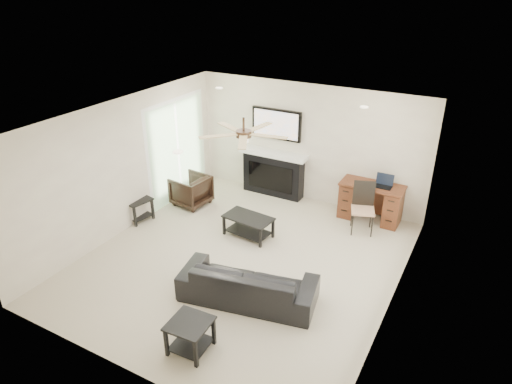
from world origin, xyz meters
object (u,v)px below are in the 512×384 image
armchair (191,190)px  sofa (248,283)px  coffee_table (248,226)px  fireplace_unit (273,154)px  desk (371,202)px

armchair → sofa: bearing=56.8°
armchair → coffee_table: size_ratio=0.78×
sofa → armchair: bearing=-50.7°
armchair → fireplace_unit: fireplace_unit is taller
desk → armchair: bearing=-161.6°
armchair → coffee_table: 1.79m
sofa → coffee_table: (-0.90, 1.60, -0.10)m
armchair → desk: desk is taller
sofa → fireplace_unit: fireplace_unit is taller
sofa → coffee_table: sofa is taller
armchair → desk: (3.50, 1.17, 0.06)m
sofa → desk: bearing=-116.3°
sofa → desk: 3.44m
sofa → armchair: size_ratio=2.89×
coffee_table → desk: size_ratio=0.74×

